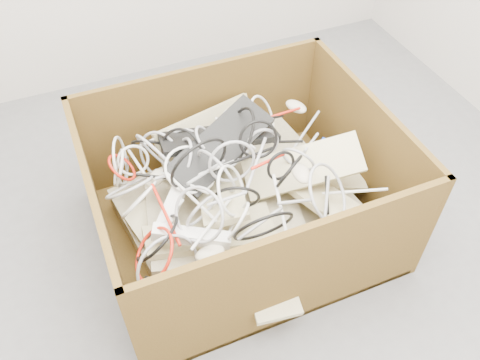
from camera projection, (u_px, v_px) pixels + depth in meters
name	position (u px, v px, depth m)	size (l,w,h in m)	color
ground	(265.00, 251.00, 2.15)	(3.00, 3.00, 0.00)	#565658
cardboard_box	(238.00, 209.00, 2.12)	(1.15, 0.96, 0.57)	#3E2B0F
keyboard_pile	(246.00, 183.00, 2.04)	(1.07, 0.98, 0.37)	beige
mice_scatter	(235.00, 169.00, 1.97)	(0.82, 0.68, 0.16)	beige
power_strip_left	(175.00, 199.00, 1.88)	(0.29, 0.05, 0.04)	silver
power_strip_right	(192.00, 236.00, 1.78)	(0.28, 0.05, 0.04)	silver
vga_plug	(326.00, 144.00, 2.07)	(0.04, 0.04, 0.02)	#0B31B1
cable_tangle	(204.00, 177.00, 1.92)	(1.07, 0.82, 0.50)	silver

